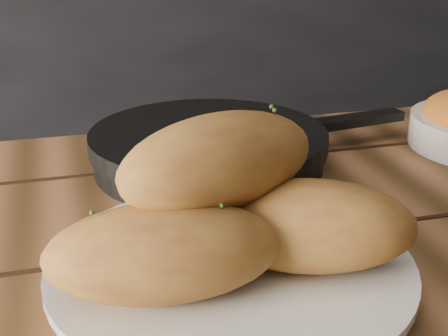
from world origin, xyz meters
TOP-DOWN VIEW (x-y plane):
  - plate at (0.34, 0.54)m, footprint 0.30×0.30m
  - bread_rolls at (0.34, 0.54)m, footprint 0.29×0.23m
  - skillet at (0.39, 0.79)m, footprint 0.41×0.28m

SIDE VIEW (x-z plane):
  - plate at x=0.34m, z-range 0.75..0.77m
  - skillet at x=0.39m, z-range 0.75..0.80m
  - bread_rolls at x=0.34m, z-range 0.76..0.88m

